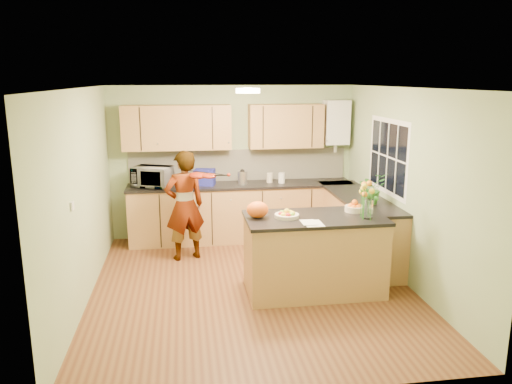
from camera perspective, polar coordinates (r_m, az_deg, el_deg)
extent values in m
plane|color=#562D18|center=(6.50, -0.51, -10.78)|extent=(4.50, 4.50, 0.00)
cube|color=white|center=(5.96, -0.56, 11.82)|extent=(4.00, 4.50, 0.02)
cube|color=#8FA374|center=(8.30, -2.65, 3.45)|extent=(4.00, 0.02, 2.50)
cube|color=#8FA374|center=(3.98, 3.91, -7.16)|extent=(4.00, 0.02, 2.50)
cube|color=#8FA374|center=(6.17, -19.26, -0.59)|extent=(0.02, 4.50, 2.50)
cube|color=#8FA374|center=(6.68, 16.73, 0.57)|extent=(0.02, 4.50, 2.50)
cube|color=#A06E40|center=(8.19, -1.68, -2.40)|extent=(3.60, 0.60, 0.90)
cube|color=black|center=(8.07, -1.70, 0.80)|extent=(3.64, 0.62, 0.04)
cube|color=#A06E40|center=(7.52, 11.55, -4.08)|extent=(0.60, 2.20, 0.90)
cube|color=black|center=(7.40, 11.64, -0.60)|extent=(0.62, 2.24, 0.04)
cube|color=beige|center=(8.31, -1.95, 3.11)|extent=(3.60, 0.02, 0.52)
cube|color=#A06E40|center=(8.02, -9.03, 7.29)|extent=(1.70, 0.34, 0.70)
cube|color=#A06E40|center=(8.19, 3.41, 7.54)|extent=(1.20, 0.34, 0.70)
cube|color=white|center=(8.41, 9.14, 7.88)|extent=(0.40, 0.30, 0.72)
cylinder|color=silver|center=(8.45, 9.04, 5.18)|extent=(0.06, 0.06, 0.20)
cube|color=white|center=(7.16, 14.84, 3.94)|extent=(0.01, 1.30, 1.05)
cube|color=black|center=(7.16, 14.81, 3.93)|extent=(0.01, 1.18, 0.92)
cube|color=white|center=(5.59, -20.26, -1.51)|extent=(0.02, 0.09, 0.09)
cylinder|color=#FFEABF|center=(6.26, -0.94, 11.50)|extent=(0.30, 0.30, 0.06)
cylinder|color=white|center=(6.25, -0.94, 11.78)|extent=(0.10, 0.10, 0.02)
cube|color=#A06E40|center=(6.26, 6.64, -7.25)|extent=(1.65, 0.83, 0.93)
cube|color=black|center=(6.11, 6.76, -2.97)|extent=(1.70, 0.87, 0.04)
cylinder|color=beige|center=(6.02, 3.54, -2.73)|extent=(0.29, 0.29, 0.04)
cylinder|color=beige|center=(6.39, 11.19, -1.89)|extent=(0.24, 0.24, 0.07)
cylinder|color=silver|center=(6.09, 12.69, -1.91)|extent=(0.12, 0.12, 0.23)
ellipsoid|color=#E55712|center=(5.99, 0.17, -2.02)|extent=(0.32, 0.29, 0.20)
cube|color=white|center=(5.80, 6.57, -3.56)|extent=(0.21, 0.28, 0.01)
imported|color=tan|center=(7.30, -8.16, -1.55)|extent=(0.68, 0.55, 1.61)
imported|color=white|center=(7.99, -11.76, 1.72)|extent=(0.68, 0.59, 0.32)
cube|color=navy|center=(8.00, -5.90, 1.70)|extent=(0.36, 0.30, 0.25)
cylinder|color=silver|center=(8.03, -1.57, 1.63)|extent=(0.15, 0.15, 0.21)
sphere|color=black|center=(8.00, -1.58, 2.62)|extent=(0.08, 0.08, 0.08)
cylinder|color=beige|center=(8.17, 1.57, 1.64)|extent=(0.13, 0.13, 0.16)
cylinder|color=white|center=(8.13, 2.95, 1.62)|extent=(0.14, 0.14, 0.17)
imported|color=#337928|center=(6.94, 13.06, 0.43)|extent=(0.45, 0.41, 0.43)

